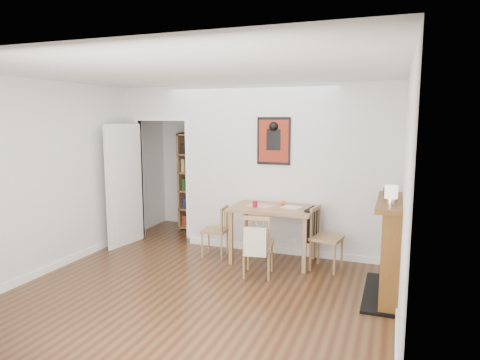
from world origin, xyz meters
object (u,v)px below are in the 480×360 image
at_px(ceramic_jar_b, 387,192).
at_px(chair_left, 215,231).
at_px(chair_right, 325,237).
at_px(ceramic_jar_a, 394,194).
at_px(fireplace, 392,245).
at_px(dining_table, 273,214).
at_px(orange_fruit, 283,203).
at_px(chair_front, 258,244).
at_px(mantel_lamp, 391,193).
at_px(bookshelf, 199,182).
at_px(notebook, 292,207).
at_px(red_glass, 255,204).

bearing_deg(ceramic_jar_b, chair_left, 171.02).
height_order(chair_right, ceramic_jar_a, ceramic_jar_a).
distance_m(chair_right, fireplace, 1.09).
distance_m(dining_table, orange_fruit, 0.24).
distance_m(orange_fruit, ceramic_jar_a, 1.77).
xyz_separation_m(orange_fruit, ceramic_jar_a, (1.54, -0.78, 0.36)).
bearing_deg(orange_fruit, chair_front, -99.16).
bearing_deg(fireplace, mantel_lamp, -95.82).
height_order(chair_right, bookshelf, bookshelf).
height_order(chair_right, ceramic_jar_b, ceramic_jar_b).
distance_m(chair_right, notebook, 0.63).
relative_size(bookshelf, ceramic_jar_b, 18.23).
height_order(chair_left, notebook, notebook).
bearing_deg(orange_fruit, red_glass, -142.23).
bearing_deg(red_glass, dining_table, 22.05).
relative_size(chair_left, fireplace, 0.63).
bearing_deg(bookshelf, orange_fruit, -30.37).
xyz_separation_m(dining_table, ceramic_jar_a, (1.64, -0.62, 0.49)).
height_order(chair_left, ceramic_jar_b, ceramic_jar_b).
distance_m(chair_left, ceramic_jar_b, 2.61).
relative_size(chair_right, chair_front, 1.04).
bearing_deg(mantel_lamp, orange_fruit, 141.23).
relative_size(ceramic_jar_a, ceramic_jar_b, 1.07).
height_order(orange_fruit, ceramic_jar_b, ceramic_jar_b).
xyz_separation_m(dining_table, chair_front, (-0.03, -0.62, -0.29)).
bearing_deg(orange_fruit, fireplace, -29.17).
bearing_deg(ceramic_jar_a, ceramic_jar_b, 118.22).
bearing_deg(mantel_lamp, ceramic_jar_a, 86.02).
xyz_separation_m(mantel_lamp, ceramic_jar_b, (-0.06, 0.59, -0.09)).
relative_size(notebook, mantel_lamp, 1.21).
relative_size(orange_fruit, notebook, 0.27).
bearing_deg(red_glass, ceramic_jar_a, -15.37).
relative_size(dining_table, chair_left, 1.53).
height_order(mantel_lamp, ceramic_jar_b, mantel_lamp).
xyz_separation_m(orange_fruit, mantel_lamp, (1.51, -1.22, 0.44)).
height_order(dining_table, bookshelf, bookshelf).
bearing_deg(red_glass, fireplace, -17.57).
xyz_separation_m(dining_table, red_glass, (-0.24, -0.10, 0.15)).
bearing_deg(ceramic_jar_b, red_glass, 168.82).
xyz_separation_m(dining_table, ceramic_jar_b, (1.55, -0.45, 0.49)).
xyz_separation_m(dining_table, chair_right, (0.77, -0.07, -0.26)).
bearing_deg(bookshelf, ceramic_jar_a, -28.86).
xyz_separation_m(chair_front, red_glass, (-0.22, 0.52, 0.43)).
distance_m(orange_fruit, notebook, 0.21).
height_order(chair_left, ceramic_jar_a, ceramic_jar_a).
xyz_separation_m(chair_left, chair_front, (0.87, -0.55, 0.04)).
relative_size(mantel_lamp, ceramic_jar_a, 2.06).
xyz_separation_m(orange_fruit, notebook, (0.17, -0.12, -0.03)).
xyz_separation_m(notebook, ceramic_jar_b, (1.29, -0.50, 0.39)).
height_order(chair_left, chair_front, chair_front).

